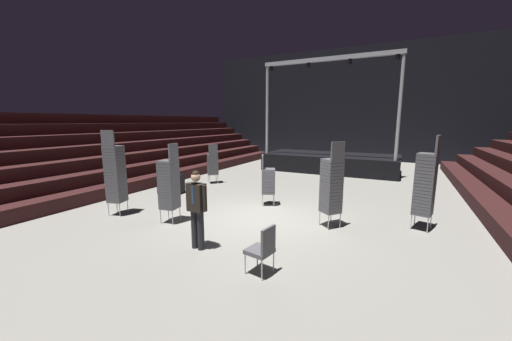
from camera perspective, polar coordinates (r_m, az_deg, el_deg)
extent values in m
cube|color=gray|center=(8.54, 0.53, -9.75)|extent=(22.00, 30.00, 0.10)
cube|color=black|center=(22.51, 18.34, 12.39)|extent=(22.00, 0.30, 8.00)
cube|color=black|center=(12.98, -22.28, -2.40)|extent=(0.75, 24.00, 0.45)
cube|color=black|center=(13.47, -24.49, -0.18)|extent=(0.75, 24.00, 0.45)
cube|color=black|center=(14.00, -26.54, 1.88)|extent=(0.75, 24.00, 0.45)
cube|color=black|center=(14.56, -28.43, 3.79)|extent=(0.75, 24.00, 0.45)
cube|color=black|center=(15.15, -30.19, 5.54)|extent=(0.75, 24.00, 0.45)
cube|color=black|center=(15.77, -31.83, 7.16)|extent=(0.75, 24.00, 0.45)
cube|color=black|center=(16.42, -33.34, 8.64)|extent=(0.75, 24.00, 0.45)
cube|color=black|center=(16.90, 14.58, 1.57)|extent=(7.24, 3.21, 0.95)
cylinder|color=#9EA0A8|center=(16.54, 2.24, 11.92)|extent=(0.16, 0.16, 4.94)
cylinder|color=#9EA0A8|center=(15.00, 26.79, 11.11)|extent=(0.16, 0.16, 4.94)
cube|color=#9EA0A8|center=(15.72, 14.32, 20.82)|extent=(6.94, 0.20, 0.20)
cylinder|color=black|center=(16.67, 3.13, 19.68)|extent=(0.18, 0.18, 0.22)
cylinder|color=black|center=(15.95, 10.41, 19.99)|extent=(0.18, 0.18, 0.22)
cylinder|color=black|center=(15.47, 18.28, 19.99)|extent=(0.18, 0.18, 0.22)
cylinder|color=black|center=(15.26, 26.49, 19.62)|extent=(0.18, 0.18, 0.22)
cylinder|color=black|center=(6.52, -10.99, -11.72)|extent=(0.15, 0.15, 0.87)
cylinder|color=black|center=(6.64, -12.16, -11.37)|extent=(0.15, 0.15, 0.87)
cube|color=silver|center=(6.31, -12.19, -5.38)|extent=(0.19, 0.11, 0.62)
cube|color=black|center=(6.35, -11.81, -5.27)|extent=(0.42, 0.26, 0.62)
cube|color=navy|center=(6.25, -12.56, -4.83)|extent=(0.06, 0.02, 0.40)
cylinder|color=black|center=(6.19, -10.22, -5.48)|extent=(0.10, 0.10, 0.57)
cylinder|color=black|center=(6.50, -13.33, -4.85)|extent=(0.10, 0.10, 0.57)
sphere|color=#DBAD89|center=(6.25, -11.96, -1.27)|extent=(0.20, 0.20, 0.20)
sphere|color=black|center=(6.24, -11.98, -0.77)|extent=(0.17, 0.17, 0.17)
cylinder|color=#B2B5BA|center=(13.41, -9.54, -1.53)|extent=(0.02, 0.02, 0.40)
cylinder|color=#B2B5BA|center=(13.48, -7.96, -1.42)|extent=(0.02, 0.02, 0.40)
cylinder|color=#B2B5BA|center=(13.04, -9.24, -1.84)|extent=(0.02, 0.02, 0.40)
cylinder|color=#B2B5BA|center=(13.12, -7.61, -1.73)|extent=(0.02, 0.02, 0.40)
cube|color=#4C4C51|center=(13.22, -8.61, -0.60)|extent=(0.62, 0.62, 0.08)
cube|color=#4C4C51|center=(13.20, -8.62, -0.23)|extent=(0.62, 0.62, 0.08)
cube|color=#4C4C51|center=(13.19, -8.63, 0.13)|extent=(0.62, 0.62, 0.08)
cube|color=#4C4C51|center=(13.17, -8.64, 0.49)|extent=(0.62, 0.62, 0.08)
cube|color=#4C4C51|center=(13.16, -8.65, 0.86)|extent=(0.62, 0.62, 0.08)
cube|color=#4C4C51|center=(13.15, -8.66, 1.22)|extent=(0.62, 0.62, 0.08)
cube|color=#4C4C51|center=(13.13, -8.67, 1.59)|extent=(0.62, 0.62, 0.08)
cube|color=#4C4C51|center=(13.12, -8.68, 1.96)|extent=(0.62, 0.62, 0.08)
cube|color=#4C4C51|center=(13.11, -8.69, 2.33)|extent=(0.62, 0.62, 0.08)
cube|color=#4C4C51|center=(13.10, -8.70, 2.69)|extent=(0.62, 0.62, 0.08)
cube|color=#4C4C51|center=(13.09, -8.71, 3.06)|extent=(0.62, 0.62, 0.08)
cube|color=#4C4C51|center=(12.87, -8.57, 4.17)|extent=(0.31, 0.33, 0.46)
cylinder|color=#B2B5BA|center=(8.08, 12.60, -9.28)|extent=(0.02, 0.02, 0.40)
cylinder|color=#B2B5BA|center=(8.30, 14.75, -8.85)|extent=(0.02, 0.02, 0.40)
cylinder|color=#B2B5BA|center=(7.79, 14.27, -10.07)|extent=(0.02, 0.02, 0.40)
cylinder|color=#B2B5BA|center=(8.02, 16.45, -9.59)|extent=(0.02, 0.02, 0.40)
cube|color=#4C4C51|center=(7.97, 14.59, -7.79)|extent=(0.62, 0.62, 0.08)
cube|color=#4C4C51|center=(7.94, 14.62, -7.21)|extent=(0.62, 0.62, 0.08)
cube|color=#4C4C51|center=(7.92, 14.65, -6.62)|extent=(0.62, 0.62, 0.08)
cube|color=#4C4C51|center=(7.90, 14.67, -6.03)|extent=(0.62, 0.62, 0.08)
cube|color=#4C4C51|center=(7.87, 14.70, -5.43)|extent=(0.62, 0.62, 0.08)
cube|color=#4C4C51|center=(7.85, 14.73, -4.83)|extent=(0.62, 0.62, 0.08)
cube|color=#4C4C51|center=(7.83, 14.76, -4.23)|extent=(0.62, 0.62, 0.08)
cube|color=#4C4C51|center=(7.81, 14.78, -3.63)|extent=(0.62, 0.62, 0.08)
cube|color=#4C4C51|center=(7.79, 14.81, -3.02)|extent=(0.62, 0.62, 0.08)
cube|color=#4C4C51|center=(7.78, 14.84, -2.41)|extent=(0.62, 0.62, 0.08)
cube|color=#4C4C51|center=(7.76, 14.87, -1.79)|extent=(0.62, 0.62, 0.08)
cube|color=#4C4C51|center=(7.74, 14.89, -1.18)|extent=(0.62, 0.62, 0.08)
cube|color=#4C4C51|center=(7.73, 14.92, -0.56)|extent=(0.62, 0.62, 0.08)
cube|color=#4C4C51|center=(7.71, 14.95, 0.06)|extent=(0.62, 0.62, 0.08)
cube|color=#4C4C51|center=(7.70, 14.98, 0.69)|extent=(0.62, 0.62, 0.08)
cube|color=#4C4C51|center=(7.69, 15.00, 1.31)|extent=(0.62, 0.62, 0.08)
cube|color=#4C4C51|center=(7.67, 15.03, 1.94)|extent=(0.62, 0.62, 0.08)
cube|color=#4C4C51|center=(7.49, 16.05, 3.81)|extent=(0.29, 0.35, 0.46)
cylinder|color=#B2B5BA|center=(8.45, -18.53, -8.71)|extent=(0.02, 0.02, 0.40)
cylinder|color=#B2B5BA|center=(8.74, -17.07, -8.00)|extent=(0.02, 0.02, 0.40)
cylinder|color=#B2B5BA|center=(8.24, -16.35, -9.07)|extent=(0.02, 0.02, 0.40)
cylinder|color=#B2B5BA|center=(8.54, -14.94, -8.32)|extent=(0.02, 0.02, 0.40)
cube|color=#4C4C51|center=(8.42, -16.80, -6.95)|extent=(0.51, 0.51, 0.08)
cube|color=#4C4C51|center=(8.39, -16.83, -6.39)|extent=(0.51, 0.51, 0.08)
cube|color=#4C4C51|center=(8.37, -16.86, -5.83)|extent=(0.51, 0.51, 0.08)
cube|color=#4C4C51|center=(8.35, -16.89, -5.27)|extent=(0.51, 0.51, 0.08)
cube|color=#4C4C51|center=(8.33, -16.92, -4.71)|extent=(0.51, 0.51, 0.08)
cube|color=#4C4C51|center=(8.31, -16.95, -4.14)|extent=(0.51, 0.51, 0.08)
cube|color=#4C4C51|center=(8.29, -16.98, -3.57)|extent=(0.51, 0.51, 0.08)
cube|color=#4C4C51|center=(8.27, -17.01, -3.00)|extent=(0.51, 0.51, 0.08)
cube|color=#4C4C51|center=(8.25, -17.04, -2.42)|extent=(0.51, 0.51, 0.08)
cube|color=#4C4C51|center=(8.23, -17.07, -1.84)|extent=(0.51, 0.51, 0.08)
cube|color=#4C4C51|center=(8.22, -17.10, -1.26)|extent=(0.51, 0.51, 0.08)
cube|color=#4C4C51|center=(8.20, -17.13, -0.68)|extent=(0.51, 0.51, 0.08)
cube|color=#4C4C51|center=(8.19, -17.16, -0.09)|extent=(0.51, 0.51, 0.08)
cube|color=#4C4C51|center=(8.17, -17.19, 0.49)|extent=(0.51, 0.51, 0.08)
cube|color=#4C4C51|center=(8.16, -17.22, 1.08)|extent=(0.51, 0.51, 0.08)
cube|color=#4C4C51|center=(8.15, -17.25, 1.67)|extent=(0.51, 0.51, 0.08)
cube|color=#4C4C51|center=(8.01, -16.19, 3.56)|extent=(0.12, 0.41, 0.46)
cylinder|color=#B2B5BA|center=(9.93, 3.52, -5.42)|extent=(0.02, 0.02, 0.40)
cylinder|color=#B2B5BA|center=(9.57, 3.61, -6.02)|extent=(0.02, 0.02, 0.40)
cylinder|color=#B2B5BA|center=(9.93, 1.32, -5.42)|extent=(0.02, 0.02, 0.40)
cylinder|color=#B2B5BA|center=(9.56, 1.32, -6.02)|extent=(0.02, 0.02, 0.40)
cube|color=#4C4C51|center=(9.68, 2.45, -4.33)|extent=(0.59, 0.59, 0.08)
cube|color=#4C4C51|center=(9.66, 2.46, -3.85)|extent=(0.59, 0.59, 0.08)
cube|color=#4C4C51|center=(9.64, 2.46, -3.35)|extent=(0.59, 0.59, 0.08)
cube|color=#4C4C51|center=(9.62, 2.46, -2.86)|extent=(0.59, 0.59, 0.08)
cube|color=#4C4C51|center=(9.61, 2.47, -2.37)|extent=(0.59, 0.59, 0.08)
cube|color=#4C4C51|center=(9.59, 2.47, -1.87)|extent=(0.59, 0.59, 0.08)
cube|color=#4C4C51|center=(9.57, 2.48, -1.37)|extent=(0.59, 0.59, 0.08)
cube|color=#4C4C51|center=(9.56, 2.48, -0.87)|extent=(0.59, 0.59, 0.08)
cube|color=#4C4C51|center=(9.54, 2.48, -0.37)|extent=(0.59, 0.59, 0.08)
cube|color=#4C4C51|center=(9.53, 2.49, 0.13)|extent=(0.59, 0.59, 0.08)
cube|color=#4C4C51|center=(9.48, 1.32, 1.76)|extent=(0.22, 0.39, 0.46)
cylinder|color=#B2B5BA|center=(9.99, -26.05, -6.35)|extent=(0.02, 0.02, 0.40)
cylinder|color=#B2B5BA|center=(9.77, -24.25, -6.56)|extent=(0.02, 0.02, 0.40)
cylinder|color=#B2B5BA|center=(9.70, -27.39, -6.91)|extent=(0.02, 0.02, 0.40)
cylinder|color=#B2B5BA|center=(9.48, -25.58, -7.16)|extent=(0.02, 0.02, 0.40)
cube|color=#4C4C51|center=(9.67, -25.93, -5.36)|extent=(0.54, 0.54, 0.08)
cube|color=#4C4C51|center=(9.65, -25.96, -4.87)|extent=(0.54, 0.54, 0.08)
cube|color=#4C4C51|center=(9.63, -26.00, -4.38)|extent=(0.54, 0.54, 0.08)
cube|color=#4C4C51|center=(9.61, -26.04, -3.89)|extent=(0.54, 0.54, 0.08)
cube|color=#4C4C51|center=(9.59, -26.08, -3.40)|extent=(0.54, 0.54, 0.08)
cube|color=#4C4C51|center=(9.57, -26.12, -2.90)|extent=(0.54, 0.54, 0.08)
cube|color=#4C4C51|center=(9.56, -26.15, -2.40)|extent=(0.54, 0.54, 0.08)
cube|color=#4C4C51|center=(9.54, -26.19, -1.90)|extent=(0.54, 0.54, 0.08)
cube|color=#4C4C51|center=(9.53, -26.23, -1.40)|extent=(0.54, 0.54, 0.08)
cube|color=#4C4C51|center=(9.51, -26.27, -0.90)|extent=(0.54, 0.54, 0.08)
cube|color=#4C4C51|center=(9.50, -26.31, -0.40)|extent=(0.54, 0.54, 0.08)
cube|color=#4C4C51|center=(9.48, -26.35, 0.11)|extent=(0.54, 0.54, 0.08)
cube|color=#4C4C51|center=(9.47, -26.39, 0.61)|extent=(0.54, 0.54, 0.08)
cube|color=#4C4C51|center=(9.46, -26.43, 1.12)|extent=(0.54, 0.54, 0.08)
cube|color=#4C4C51|center=(9.45, -26.47, 1.63)|extent=(0.54, 0.54, 0.08)
cube|color=#4C4C51|center=(9.44, -26.50, 2.14)|extent=(0.54, 0.54, 0.08)
cube|color=#4C4C51|center=(9.43, -26.54, 2.65)|extent=(0.54, 0.54, 0.08)
cube|color=#4C4C51|center=(9.42, -26.58, 3.17)|extent=(0.54, 0.54, 0.08)
cube|color=#4C4C51|center=(9.41, -26.62, 3.68)|extent=(0.54, 0.54, 0.08)
cube|color=#4C4C51|center=(9.41, -26.66, 4.19)|extent=(0.54, 0.54, 0.08)
cube|color=#4C4C51|center=(9.23, -27.53, 5.74)|extent=(0.40, 0.16, 0.46)
cylinder|color=#B2B5BA|center=(8.63, 28.59, -9.03)|extent=(0.02, 0.02, 0.40)
cylinder|color=#B2B5BA|center=(8.98, 29.15, -8.36)|extent=(0.02, 0.02, 0.40)
cylinder|color=#B2B5BA|center=(8.56, 31.09, -9.39)|extent=(0.02, 0.02, 0.40)
cylinder|color=#B2B5BA|center=(8.92, 31.55, -8.70)|extent=(0.02, 0.02, 0.40)
cube|color=#4C4C51|center=(8.70, 30.24, -7.34)|extent=(0.54, 0.54, 0.08)
cube|color=#4C4C51|center=(8.68, 30.29, -6.81)|extent=(0.54, 0.54, 0.08)
cube|color=#4C4C51|center=(8.66, 30.33, -6.27)|extent=(0.54, 0.54, 0.08)
cube|color=#4C4C51|center=(8.64, 30.38, -5.72)|extent=(0.54, 0.54, 0.08)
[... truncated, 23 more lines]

